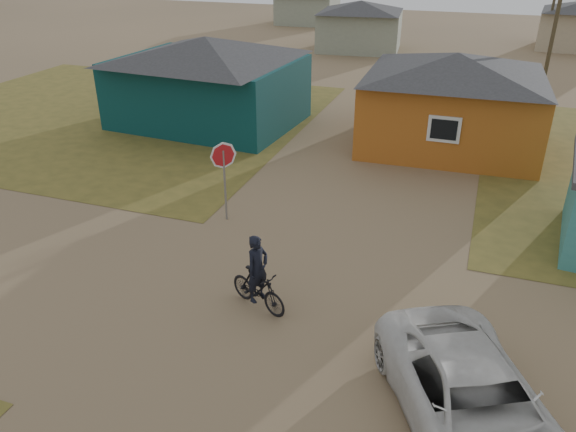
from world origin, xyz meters
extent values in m
plane|color=#8B7150|center=(0.00, 0.00, 0.00)|extent=(120.00, 120.00, 0.00)
cube|color=olive|center=(-14.00, 13.00, 0.01)|extent=(20.00, 18.00, 0.00)
cube|color=#093233|center=(-8.50, 13.50, 1.50)|extent=(8.40, 6.54, 3.00)
pyramid|color=#303032|center=(-8.50, 13.50, 3.50)|extent=(8.93, 7.08, 1.00)
cube|color=#B25D1B|center=(2.50, 14.00, 1.50)|extent=(7.21, 6.24, 3.00)
pyramid|color=#303032|center=(2.50, 14.00, 3.45)|extent=(7.72, 6.76, 0.90)
cube|color=silver|center=(2.50, 10.97, 1.65)|extent=(1.20, 0.06, 1.00)
cube|color=black|center=(2.50, 10.94, 1.65)|extent=(0.95, 0.04, 0.75)
cube|color=gray|center=(-6.00, 34.00, 1.40)|extent=(6.49, 5.60, 2.80)
pyramid|color=#303032|center=(-6.00, 34.00, 3.20)|extent=(7.04, 6.15, 0.80)
cube|color=gray|center=(-14.00, 46.00, 1.35)|extent=(5.75, 5.28, 2.70)
cylinder|color=#483E2B|center=(6.50, 22.00, 4.00)|extent=(0.20, 0.20, 8.00)
cylinder|color=gray|center=(-3.45, 4.56, 1.16)|extent=(0.07, 0.07, 2.32)
imported|color=black|center=(-0.71, 0.53, 0.52)|extent=(1.79, 1.13, 1.05)
imported|color=black|center=(-0.71, 0.53, 1.11)|extent=(0.62, 0.74, 1.72)
imported|color=silver|center=(4.38, -1.74, 0.72)|extent=(4.53, 5.70, 1.44)
camera|label=1|loc=(3.72, -9.80, 8.21)|focal=35.00mm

